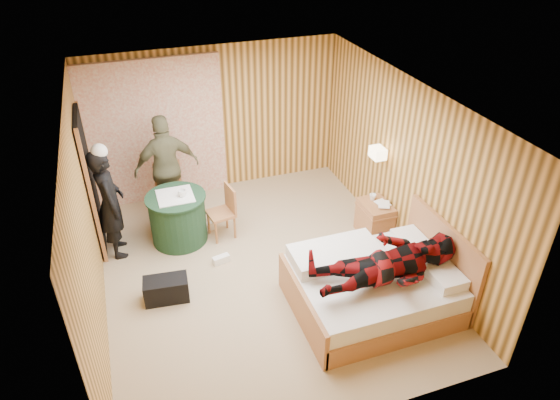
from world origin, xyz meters
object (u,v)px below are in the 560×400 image
object	(u,v)px
man_on_bed	(390,255)
woman_standing	(110,203)
wall_lamp	(378,153)
bed	(373,286)
nightstand	(375,219)
round_table	(178,218)
chair_near	(225,208)
chair_far	(170,187)
duffel_bag	(166,289)
man_at_table	(167,168)

from	to	relation	value
man_on_bed	woman_standing	bearing A→B (deg)	141.05
wall_lamp	man_on_bed	world-z (taller)	man_on_bed
woman_standing	man_on_bed	size ratio (longest dim) A/B	0.94
bed	nightstand	xyz separation A→B (m)	(0.75, 1.36, -0.02)
round_table	chair_near	distance (m)	0.71
bed	nightstand	bearing A→B (deg)	61.01
wall_lamp	round_table	world-z (taller)	wall_lamp
chair_far	chair_near	size ratio (longest dim) A/B	1.12
duffel_bag	man_at_table	xyz separation A→B (m)	(0.38, 1.98, 0.70)
wall_lamp	man_on_bed	distance (m)	1.97
bed	duffel_bag	size ratio (longest dim) A/B	3.51
chair_far	man_on_bed	distance (m)	3.78
chair_near	man_at_table	xyz separation A→B (m)	(-0.70, 0.84, 0.38)
woman_standing	nightstand	bearing A→B (deg)	-106.56
bed	round_table	bearing A→B (deg)	133.49
chair_far	woman_standing	size ratio (longest dim) A/B	0.56
nightstand	chair_far	xyz separation A→B (m)	(-2.84, 1.53, 0.26)
bed	nightstand	world-z (taller)	bed
round_table	duffel_bag	size ratio (longest dim) A/B	1.57
chair_far	woman_standing	bearing A→B (deg)	-143.22
wall_lamp	chair_near	xyz separation A→B (m)	(-2.18, 0.54, -0.82)
man_at_table	chair_far	bearing A→B (deg)	82.14
wall_lamp	man_on_bed	xyz separation A→B (m)	(-0.77, -1.78, -0.35)
wall_lamp	duffel_bag	bearing A→B (deg)	-169.55
nightstand	duffel_bag	xyz separation A→B (m)	(-3.21, -0.41, -0.13)
bed	duffel_bag	distance (m)	2.64
duffel_bag	woman_standing	xyz separation A→B (m)	(-0.52, 1.25, 0.67)
wall_lamp	bed	xyz separation A→B (m)	(-0.80, -1.55, -1.00)
wall_lamp	man_at_table	xyz separation A→B (m)	(-2.88, 1.38, -0.44)
chair_near	woman_standing	xyz separation A→B (m)	(-1.59, 0.10, 0.35)
nightstand	man_at_table	size ratio (longest dim) A/B	0.33
woman_standing	man_at_table	bearing A→B (deg)	-54.59
chair_far	chair_near	world-z (taller)	chair_far
duffel_bag	man_at_table	distance (m)	2.13
man_at_table	woman_standing	bearing A→B (deg)	33.33
wall_lamp	nightstand	distance (m)	1.03
chair_near	woman_standing	size ratio (longest dim) A/B	0.50
man_at_table	nightstand	bearing A→B (deg)	145.03
round_table	man_at_table	bearing A→B (deg)	90.00
duffel_bag	nightstand	bearing A→B (deg)	13.50
wall_lamp	bed	bearing A→B (deg)	-117.14
bed	round_table	size ratio (longest dim) A/B	2.24
chair_far	man_on_bed	world-z (taller)	man_on_bed
wall_lamp	round_table	xyz separation A→B (m)	(-2.88, 0.64, -0.91)
wall_lamp	round_table	size ratio (longest dim) A/B	0.30
woman_standing	wall_lamp	bearing A→B (deg)	-103.59
duffel_bag	round_table	bearing A→B (deg)	79.40
nightstand	man_on_bed	xyz separation A→B (m)	(-0.73, -1.59, 0.67)
duffel_bag	man_on_bed	distance (m)	2.86
chair_near	duffel_bag	bearing A→B (deg)	-52.65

